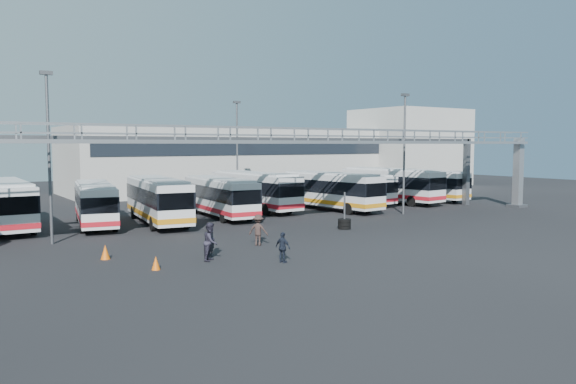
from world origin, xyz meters
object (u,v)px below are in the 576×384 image
bus_8 (391,184)px  pedestrian_d (283,247)px  tire_stack (344,223)px  bus_4 (220,195)px  bus_5 (254,189)px  bus_7 (352,187)px  light_pole_left (49,148)px  bus_1 (7,202)px  pedestrian_c (258,230)px  bus_3 (158,199)px  light_pole_back (237,147)px  pedestrian_a (211,242)px  cone_left (156,263)px  light_pole_mid (404,147)px  bus_9 (422,184)px  bus_6 (330,189)px  cone_right (105,252)px  pedestrian_b (211,242)px  bus_2 (95,202)px

bus_8 → pedestrian_d: (-24.93, -18.47, -1.17)m
tire_stack → bus_4: bearing=112.7°
bus_5 → tire_stack: bus_5 is taller
bus_4 → bus_7: size_ratio=1.06×
light_pole_left → bus_1: size_ratio=0.90×
pedestrian_c → light_pole_left: bearing=15.8°
bus_3 → pedestrian_c: size_ratio=6.29×
light_pole_back → pedestrian_a: size_ratio=6.51×
bus_7 → bus_8: size_ratio=0.87×
pedestrian_d → cone_left: (-5.92, 1.95, -0.45)m
bus_3 → pedestrian_d: bus_3 is taller
light_pole_mid → bus_9: (10.27, 7.57, -3.95)m
bus_3 → tire_stack: bearing=-36.9°
light_pole_mid → bus_6: size_ratio=0.89×
bus_3 → bus_5: bearing=25.3°
light_pole_mid → bus_1: bearing=163.2°
bus_5 → pedestrian_c: (-8.52, -15.31, -1.00)m
bus_3 → bus_7: bus_3 is taller
pedestrian_d → pedestrian_a: bearing=16.1°
bus_7 → cone_right: size_ratio=13.49×
bus_7 → pedestrian_b: bus_7 is taller
cone_right → light_pole_left: bearing=102.9°
light_pole_mid → bus_8: size_ratio=0.87×
bus_1 → pedestrian_a: bearing=-63.9°
bus_4 → pedestrian_b: 17.31m
bus_3 → tire_stack: 14.09m
bus_4 → pedestrian_b: (-8.09, -15.28, -0.80)m
pedestrian_b → pedestrian_a: bearing=16.2°
light_pole_back → light_pole_left: bearing=-145.0°
bus_3 → bus_9: 29.92m
light_pole_mid → pedestrian_d: bearing=-150.3°
bus_5 → cone_left: (-15.86, -18.24, -1.59)m
bus_7 → pedestrian_c: 24.44m
bus_2 → tire_stack: (14.26, -11.15, -1.30)m
bus_3 → cone_left: (-5.64, -14.98, -1.56)m
bus_5 → bus_6: 6.83m
pedestrian_c → pedestrian_b: bearing=81.0°
pedestrian_a → cone_left: bearing=114.4°
light_pole_back → pedestrian_a: bearing=-121.1°
tire_stack → pedestrian_a: bearing=-163.2°
light_pole_back → tire_stack: size_ratio=3.92×
bus_6 → pedestrian_c: (-14.49, -11.98, -0.98)m
pedestrian_b → bus_8: bearing=-17.2°
bus_7 → bus_8: bearing=-19.8°
light_pole_left → light_pole_mid: bearing=-2.0°
pedestrian_c → cone_left: size_ratio=2.79×
cone_right → pedestrian_b: bearing=-36.6°
light_pole_back → pedestrian_a: 26.79m
pedestrian_b → bus_7: bearing=-11.1°
bus_3 → pedestrian_a: (-2.01, -13.45, -1.11)m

